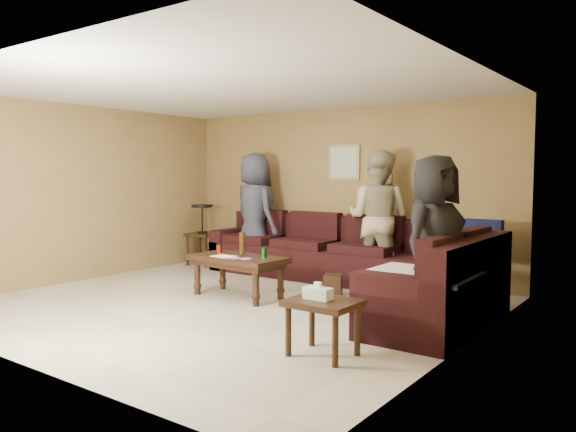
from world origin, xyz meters
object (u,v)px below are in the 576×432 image
Objects in this scene: waste_bin at (333,285)px; person_left at (255,212)px; side_table_right at (322,308)px; sectional_sofa at (353,267)px; person_right at (434,243)px; person_middle at (378,218)px; coffee_table at (238,262)px; end_table_left at (202,233)px.

person_left reaches higher than waste_bin.
side_table_right is 0.34× the size of person_left.
sectional_sofa is 2.72× the size of person_right.
person_middle reaches higher than waste_bin.
person_right is (3.57, -1.61, -0.07)m from person_left.
coffee_table is at bearing -138.94° from waste_bin.
sectional_sofa is at bearing -174.76° from person_left.
person_left is at bearing 75.48° from person_right.
person_right is at bearing 174.39° from person_left.
person_right reaches higher than end_table_left.
person_left is 3.92m from person_right.
coffee_table is 2.02× the size of side_table_right.
side_table_right reaches higher than waste_bin.
person_middle is at bearing -159.64° from person_left.
coffee_table reaches higher than side_table_right.
person_left is at bearing 166.54° from sectional_sofa.
person_right reaches higher than sectional_sofa.
person_left is (-2.06, 0.49, 0.60)m from sectional_sofa.
coffee_table is at bearing 54.21° from person_middle.
person_left is (1.05, 0.10, 0.39)m from end_table_left.
waste_bin is at bearing 41.06° from coffee_table.
person_middle reaches higher than coffee_table.
person_left reaches higher than end_table_left.
sectional_sofa is at bearing 72.96° from waste_bin.
waste_bin is (-1.16, 2.07, -0.28)m from side_table_right.
waste_bin is 1.20m from person_middle.
person_middle is 1.08× the size of person_right.
person_right is (1.62, -0.79, 0.72)m from waste_bin.
side_table_right is 0.36× the size of person_right.
coffee_table is at bearing -35.59° from end_table_left.
end_table_left reaches higher than side_table_right.
coffee_table is 0.73× the size of person_right.
waste_bin is at bearing 76.12° from person_middle.
waste_bin is at bearing -107.04° from sectional_sofa.
waste_bin is at bearing -13.54° from end_table_left.
person_middle is (1.07, 1.67, 0.49)m from coffee_table.
waste_bin is (3.00, -0.72, -0.40)m from end_table_left.
person_left reaches higher than person_middle.
person_left is (-1.95, 0.83, 0.79)m from waste_bin.
person_right reaches higher than waste_bin.
person_middle is (3.17, 0.17, 0.39)m from end_table_left.
end_table_left reaches higher than waste_bin.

